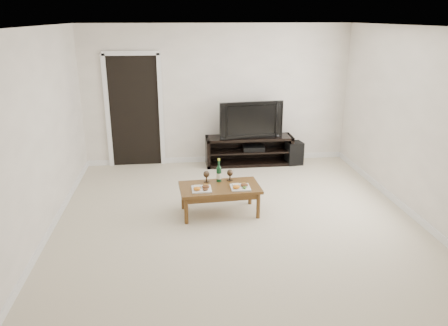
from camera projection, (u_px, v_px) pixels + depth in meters
floor at (238, 223)px, 6.02m from camera, size 5.50×5.50×0.00m
back_wall at (217, 95)px, 8.21m from camera, size 5.00×0.04×2.60m
ceiling at (240, 25)px, 5.18m from camera, size 5.00×5.50×0.04m
doorway at (135, 112)px, 8.10m from camera, size 0.90×0.02×2.05m
media_console at (249, 150)px, 8.35m from camera, size 1.65×0.45×0.55m
television at (250, 119)px, 8.15m from camera, size 1.20×0.27×0.69m
av_receiver at (254, 148)px, 8.33m from camera, size 0.42×0.33×0.08m
subwoofer at (294, 153)px, 8.38m from camera, size 0.32×0.32×0.44m
coffee_table at (220, 200)px, 6.27m from camera, size 1.17×0.69×0.42m
plate_left at (202, 188)px, 6.07m from camera, size 0.27×0.27×0.07m
plate_right at (240, 186)px, 6.13m from camera, size 0.27×0.27×0.07m
wine_bottle at (219, 170)px, 6.33m from camera, size 0.07×0.07×0.35m
goblet_left at (206, 177)px, 6.34m from camera, size 0.09×0.09×0.17m
goblet_right at (230, 175)px, 6.39m from camera, size 0.09×0.09×0.17m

